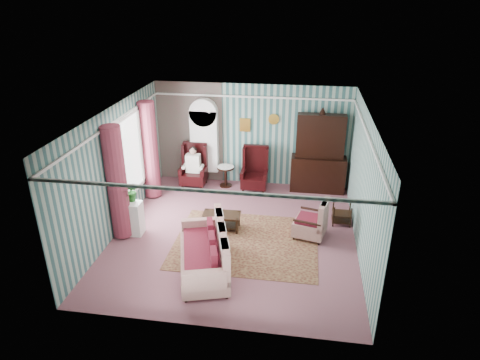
# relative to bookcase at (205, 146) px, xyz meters

# --- Properties ---
(floor) EXTENTS (6.00, 6.00, 0.00)m
(floor) POSITION_rel_bookcase_xyz_m (1.35, -2.84, -1.12)
(floor) COLOR #8A5057
(floor) RESTS_ON ground
(room_shell) EXTENTS (5.53, 6.02, 2.91)m
(room_shell) POSITION_rel_bookcase_xyz_m (0.73, -2.66, 0.89)
(room_shell) COLOR #35615F
(room_shell) RESTS_ON ground
(bookcase) EXTENTS (0.80, 0.28, 2.24)m
(bookcase) POSITION_rel_bookcase_xyz_m (0.00, 0.00, 0.00)
(bookcase) COLOR white
(bookcase) RESTS_ON floor
(dresser_hutch) EXTENTS (1.50, 0.56, 2.36)m
(dresser_hutch) POSITION_rel_bookcase_xyz_m (3.25, -0.12, 0.06)
(dresser_hutch) COLOR black
(dresser_hutch) RESTS_ON floor
(wingback_left) EXTENTS (0.76, 0.80, 1.25)m
(wingback_left) POSITION_rel_bookcase_xyz_m (-0.25, -0.39, -0.50)
(wingback_left) COLOR black
(wingback_left) RESTS_ON floor
(wingback_right) EXTENTS (0.76, 0.80, 1.25)m
(wingback_right) POSITION_rel_bookcase_xyz_m (1.50, -0.39, -0.50)
(wingback_right) COLOR black
(wingback_right) RESTS_ON floor
(seated_woman) EXTENTS (0.44, 0.40, 1.18)m
(seated_woman) POSITION_rel_bookcase_xyz_m (-0.25, -0.39, -0.53)
(seated_woman) COLOR white
(seated_woman) RESTS_ON floor
(round_side_table) EXTENTS (0.50, 0.50, 0.60)m
(round_side_table) POSITION_rel_bookcase_xyz_m (0.65, -0.24, -0.82)
(round_side_table) COLOR black
(round_side_table) RESTS_ON floor
(nest_table) EXTENTS (0.45, 0.38, 0.54)m
(nest_table) POSITION_rel_bookcase_xyz_m (3.82, -1.94, -0.85)
(nest_table) COLOR black
(nest_table) RESTS_ON floor
(plant_stand) EXTENTS (0.55, 0.35, 0.80)m
(plant_stand) POSITION_rel_bookcase_xyz_m (-1.05, -3.14, -0.72)
(plant_stand) COLOR white
(plant_stand) RESTS_ON floor
(rug) EXTENTS (3.20, 2.60, 0.01)m
(rug) POSITION_rel_bookcase_xyz_m (1.65, -3.14, -1.11)
(rug) COLOR #55251C
(rug) RESTS_ON floor
(sofa) EXTENTS (1.43, 2.20, 1.14)m
(sofa) POSITION_rel_bookcase_xyz_m (0.95, -4.32, -0.55)
(sofa) COLOR beige
(sofa) RESTS_ON floor
(floral_armchair) EXTENTS (1.01, 0.95, 0.89)m
(floral_armchair) POSITION_rel_bookcase_xyz_m (3.06, -2.64, -0.67)
(floral_armchair) COLOR beige
(floral_armchair) RESTS_ON floor
(coffee_table) EXTENTS (0.90, 0.49, 0.40)m
(coffee_table) POSITION_rel_bookcase_xyz_m (0.99, -2.64, -0.92)
(coffee_table) COLOR black
(coffee_table) RESTS_ON floor
(potted_plant_a) EXTENTS (0.48, 0.45, 0.43)m
(potted_plant_a) POSITION_rel_bookcase_xyz_m (-1.09, -3.28, -0.11)
(potted_plant_a) COLOR #1F531A
(potted_plant_a) RESTS_ON plant_stand
(potted_plant_b) EXTENTS (0.32, 0.29, 0.49)m
(potted_plant_b) POSITION_rel_bookcase_xyz_m (-0.97, -3.05, -0.08)
(potted_plant_b) COLOR #1A541B
(potted_plant_b) RESTS_ON plant_stand
(potted_plant_c) EXTENTS (0.29, 0.29, 0.42)m
(potted_plant_c) POSITION_rel_bookcase_xyz_m (-1.12, -3.09, -0.11)
(potted_plant_c) COLOR #26571B
(potted_plant_c) RESTS_ON plant_stand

